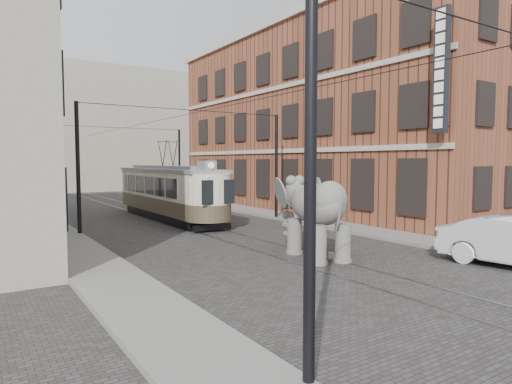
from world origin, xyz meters
TOP-DOWN VIEW (x-y plane):
  - ground at (0.00, 0.00)m, footprint 120.00×120.00m
  - tram_rails at (0.00, 0.00)m, footprint 1.54×80.00m
  - sidewalk_right at (6.00, 0.00)m, footprint 2.00×60.00m
  - sidewalk_left at (-6.50, 0.00)m, footprint 2.00×60.00m
  - brick_building at (11.00, 9.00)m, footprint 8.00×26.00m
  - distant_block at (0.00, 40.00)m, footprint 28.00×10.00m
  - catenary at (-0.20, 5.00)m, footprint 11.00×30.20m
  - tram at (-0.00, 9.48)m, footprint 2.40×11.40m
  - elephant at (0.45, -3.15)m, footprint 3.48×5.09m

SIDE VIEW (x-z plane):
  - ground at x=0.00m, z-range 0.00..0.00m
  - tram_rails at x=0.00m, z-range 0.00..0.02m
  - sidewalk_right at x=6.00m, z-range 0.00..0.15m
  - sidewalk_left at x=-6.50m, z-range 0.00..0.15m
  - elephant at x=0.45m, z-range 0.00..2.85m
  - tram at x=0.00m, z-range 0.00..4.52m
  - catenary at x=-0.20m, z-range 0.00..6.00m
  - brick_building at x=11.00m, z-range 0.00..12.00m
  - distant_block at x=0.00m, z-range 0.00..14.00m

